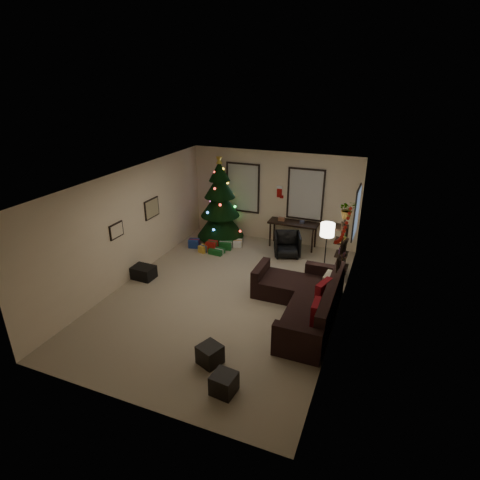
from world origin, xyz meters
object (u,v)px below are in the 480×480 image
(desk, at_px, (293,225))
(bookshelf, at_px, (343,250))
(desk_chair, at_px, (287,244))
(christmas_tree, at_px, (220,206))
(sofa, at_px, (305,301))

(desk, distance_m, bookshelf, 2.14)
(desk, distance_m, desk_chair, 0.74)
(desk, height_order, bookshelf, bookshelf)
(christmas_tree, xyz_separation_m, bookshelf, (3.77, -1.15, -0.33))
(desk_chair, height_order, bookshelf, bookshelf)
(desk_chair, xyz_separation_m, bookshelf, (1.58, -0.78, 0.42))
(desk, bearing_deg, christmas_tree, -172.67)
(sofa, bearing_deg, bookshelf, 75.99)
(christmas_tree, height_order, sofa, christmas_tree)
(sofa, xyz_separation_m, desk, (-1.13, 3.29, 0.39))
(sofa, bearing_deg, christmas_tree, 137.76)
(desk_chair, bearing_deg, christmas_tree, 150.95)
(sofa, height_order, bookshelf, bookshelf)
(desk_chair, relative_size, bookshelf, 0.43)
(christmas_tree, xyz_separation_m, sofa, (3.31, -3.01, -0.80))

